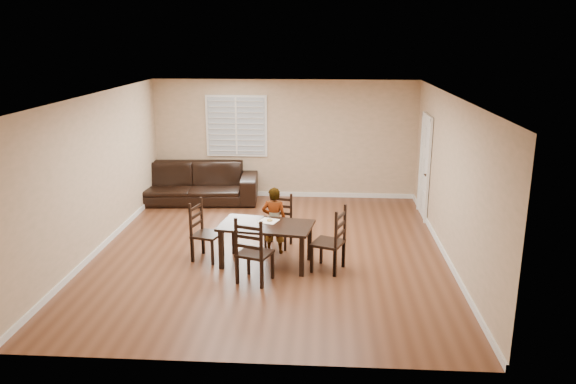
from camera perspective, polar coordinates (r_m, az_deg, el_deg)
The scene contains 11 objects.
ground at distance 9.88m, azimuth -1.77°, elevation -6.00°, with size 7.00×7.00×0.00m, color brown.
room at distance 9.54m, azimuth -1.54°, elevation 4.53°, with size 6.04×7.04×2.72m.
dining_table at distance 9.12m, azimuth -2.24°, elevation -3.83°, with size 1.59×1.05×0.69m.
chair_near at distance 10.05m, azimuth -0.79°, elevation -3.03°, with size 0.50×0.48×0.94m.
chair_far at distance 8.45m, azimuth -3.78°, elevation -6.38°, with size 0.59×0.57×1.06m.
chair_left at distance 9.53m, azimuth -8.87°, elevation -4.08°, with size 0.53×0.55×1.01m.
chair_right at distance 8.93m, azimuth 4.87°, elevation -5.14°, with size 0.59×0.61×1.06m.
child at distance 9.62m, azimuth -1.42°, elevation -2.89°, with size 0.43×0.28×1.17m, color gray.
napkin at distance 9.24m, azimuth -1.98°, elevation -2.96°, with size 0.29×0.29×0.00m, color silver.
donut at distance 9.23m, azimuth -1.87°, elevation -2.84°, with size 0.10×0.10×0.04m.
sofa at distance 12.82m, azimuth -9.83°, elevation 0.91°, with size 2.97×1.16×0.87m, color black.
Camera 1 is at (0.90, -9.14, 3.64)m, focal length 35.00 mm.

